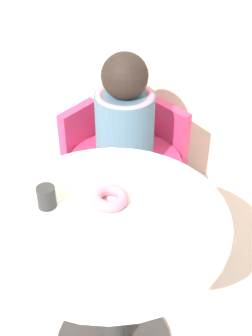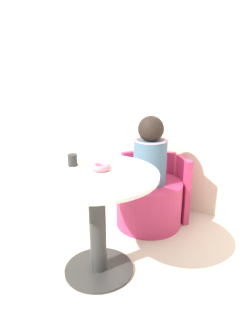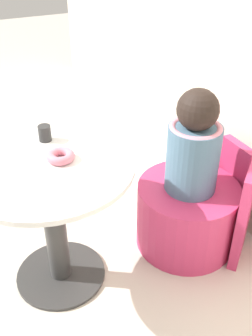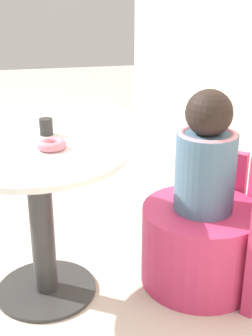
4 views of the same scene
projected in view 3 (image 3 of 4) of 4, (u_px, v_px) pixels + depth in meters
name	position (u px, v px, depth m)	size (l,w,h in m)	color
ground_plane	(63.00, 267.00, 2.13)	(12.00, 12.00, 0.00)	beige
round_table	(52.00, 202.00, 1.82)	(0.77, 0.77, 0.70)	#333333
tub_chair	(186.00, 215.00, 2.20)	(0.56, 0.56, 0.39)	#C63360
booth_backrest	(222.00, 191.00, 2.23)	(0.65, 0.24, 0.57)	#C63360
child_figure	(194.00, 146.00, 1.96)	(0.27, 0.27, 0.55)	slate
donut	(61.00, 156.00, 1.72)	(0.13, 0.13, 0.04)	pink
cup	(45.00, 133.00, 1.86)	(0.06, 0.06, 0.08)	#2D2D2D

